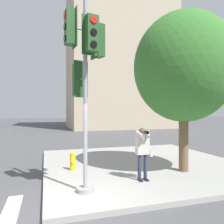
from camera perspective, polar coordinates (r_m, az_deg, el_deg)
ground_plane at (r=5.55m, az=-12.03°, el=-24.29°), size 160.00×160.00×0.00m
sidewalk_corner at (r=9.66m, az=7.69°, el=-13.20°), size 8.00×8.00×0.14m
traffic_signal_pole at (r=6.04m, az=-7.08°, el=12.90°), size 1.14×1.14×5.53m
person_photographer at (r=7.00m, az=8.10°, el=-9.56°), size 0.58×0.54×1.64m
street_tree at (r=8.46m, az=18.20°, el=10.97°), size 3.60×3.60×5.74m
fire_hydrant at (r=8.35m, az=-10.26°, el=-12.50°), size 0.19×0.25×0.67m
building_right at (r=33.21m, az=1.86°, el=14.57°), size 14.65×10.07×21.18m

